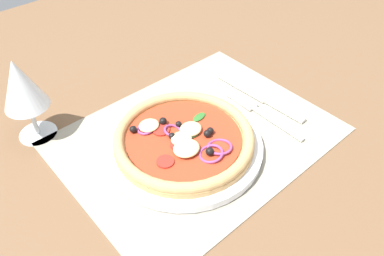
% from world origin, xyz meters
% --- Properties ---
extents(ground_plane, '(1.90, 1.40, 0.02)m').
position_xyz_m(ground_plane, '(0.00, 0.00, -0.01)').
color(ground_plane, brown).
extents(placemat, '(0.44, 0.34, 0.00)m').
position_xyz_m(placemat, '(0.00, 0.00, 0.00)').
color(placemat, gray).
rests_on(placemat, ground_plane).
extents(plate, '(0.26, 0.26, 0.01)m').
position_xyz_m(plate, '(-0.04, -0.01, 0.01)').
color(plate, white).
rests_on(plate, placemat).
extents(pizza, '(0.23, 0.23, 0.03)m').
position_xyz_m(pizza, '(-0.04, -0.01, 0.03)').
color(pizza, tan).
rests_on(pizza, plate).
extents(fork, '(0.02, 0.18, 0.00)m').
position_xyz_m(fork, '(0.13, -0.03, 0.01)').
color(fork, silver).
rests_on(fork, placemat).
extents(knife, '(0.03, 0.20, 0.01)m').
position_xyz_m(knife, '(0.16, 0.00, 0.01)').
color(knife, silver).
rests_on(knife, placemat).
extents(wine_glass, '(0.07, 0.07, 0.15)m').
position_xyz_m(wine_glass, '(-0.20, 0.19, 0.10)').
color(wine_glass, silver).
rests_on(wine_glass, ground_plane).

